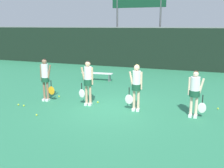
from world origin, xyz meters
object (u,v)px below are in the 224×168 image
Objects in this scene: bench_courtside at (97,74)px; player_0 at (45,76)px; player_2 at (136,84)px; tennis_ball_3 at (59,96)px; tennis_ball_2 at (218,109)px; tennis_ball_8 at (37,115)px; tennis_ball_6 at (24,106)px; player_3 at (195,90)px; tennis_ball_1 at (18,105)px; tennis_ball_10 at (49,97)px; player_1 at (88,79)px; scoreboard at (139,3)px; tennis_ball_11 at (83,94)px; tennis_ball_7 at (98,102)px.

bench_courtside is 1.02× the size of player_0.
tennis_ball_3 is (-3.73, 0.60, -1.00)m from player_2.
tennis_ball_2 is (2.92, 1.23, -1.01)m from player_2.
tennis_ball_8 is (0.58, -2.43, -0.00)m from tennis_ball_3.
tennis_ball_6 is 1.03× the size of tennis_ball_8.
player_3 is at bearing -5.66° from tennis_ball_3.
tennis_ball_3 is at bearing 62.51° from tennis_ball_1.
player_0 is 25.43× the size of tennis_ball_10.
player_3 reaches higher than tennis_ball_8.
tennis_ball_3 is at bearing 153.91° from player_1.
tennis_ball_6 is at bearing -96.72° from scoreboard.
player_2 is 3.91m from tennis_ball_3.
tennis_ball_11 is (0.78, 0.78, -0.00)m from tennis_ball_3.
player_2 is at bearing -9.14° from tennis_ball_3.
tennis_ball_7 reaches higher than tennis_ball_2.
player_1 is at bearing -165.94° from tennis_ball_2.
player_2 is (3.94, 0.06, -0.02)m from player_0.
player_1 is at bearing 174.52° from player_2.
scoreboard reaches higher than tennis_ball_10.
player_0 is at bearing -169.37° from tennis_ball_2.
tennis_ball_10 is at bearing -172.96° from tennis_ball_2.
tennis_ball_7 is at bearing 177.79° from player_3.
player_2 is 4.82m from tennis_ball_1.
tennis_ball_1 is 1.50m from tennis_ball_10.
bench_courtside is 4.76m from player_1.
player_0 is at bearing 113.89° from tennis_ball_8.
player_3 is at bearing -43.16° from bench_courtside.
tennis_ball_11 reaches higher than tennis_ball_1.
tennis_ball_10 is (-2.12, 0.36, -1.03)m from player_1.
tennis_ball_7 is (-3.83, 0.37, -0.93)m from player_3.
player_0 is 1.95m from player_1.
tennis_ball_10 is (-1.20, -10.55, -4.79)m from scoreboard.
tennis_ball_8 is 3.21m from tennis_ball_11.
tennis_ball_10 reaches higher than tennis_ball_8.
tennis_ball_11 is (0.99, 1.44, -1.03)m from player_0.
player_1 is at bearing -75.67° from bench_courtside.
scoreboard is 13.61m from tennis_ball_8.
player_3 is (4.08, 0.02, -0.10)m from player_1.
tennis_ball_3 is (-0.83, -10.31, -4.79)m from scoreboard.
tennis_ball_7 is (1.99, -0.21, -0.00)m from tennis_ball_3.
tennis_ball_7 is at bearing -39.18° from tennis_ball_11.
player_1 is at bearing 22.12° from tennis_ball_1.
player_0 is 26.89× the size of tennis_ball_6.
scoreboard is at bearing 99.51° from player_2.
player_0 is at bearing -107.49° from tennis_ball_3.
player_0 is 1.00× the size of player_1.
tennis_ball_11 is (0.60, -3.07, -0.37)m from bench_courtside.
bench_courtside is 5.59m from tennis_ball_6.
player_1 is (1.56, -4.44, 0.66)m from bench_courtside.
bench_courtside reaches higher than tennis_ball_11.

